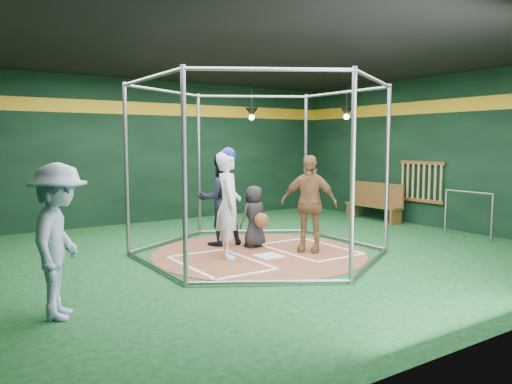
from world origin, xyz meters
TOP-DOWN VIEW (x-y plane):
  - room_shell at (0.00, 0.01)m, footprint 10.10×9.10m
  - clay_disc at (0.00, 0.00)m, footprint 3.80×3.80m
  - home_plate at (0.00, -0.30)m, footprint 0.43×0.43m
  - batter_box_left at (-0.95, -0.25)m, footprint 1.17×1.77m
  - batter_box_right at (0.95, -0.25)m, footprint 1.17×1.77m
  - batting_cage at (-0.00, -0.00)m, footprint 4.05×4.67m
  - bat_rack at (4.93, 0.40)m, footprint 0.07×1.25m
  - pendant_lamp_near at (2.20, 3.60)m, footprint 0.34×0.34m
  - pendant_lamp_far at (4.00, 2.00)m, footprint 0.34×0.34m
  - batter_figure at (-0.61, 0.03)m, footprint 0.69×0.79m
  - visitor_leopard at (0.84, -0.36)m, footprint 0.97×1.07m
  - catcher_figure at (0.23, 0.48)m, footprint 0.59×0.59m
  - umpire at (-0.21, 1.03)m, footprint 0.97×0.81m
  - bystander_blue at (-3.69, -1.44)m, footprint 1.08×1.31m
  - dugout_bench at (4.62, 1.55)m, footprint 0.38×1.64m
  - steel_railing at (4.55, -1.10)m, footprint 0.05×1.12m

SIDE VIEW (x-z plane):
  - clay_disc at x=0.00m, z-range 0.00..0.01m
  - batter_box_left at x=-0.95m, z-range 0.01..0.02m
  - batter_box_right at x=0.95m, z-range 0.01..0.02m
  - home_plate at x=0.00m, z-range 0.01..0.02m
  - dugout_bench at x=4.62m, z-range 0.01..0.97m
  - catcher_figure at x=0.23m, z-range 0.01..1.17m
  - steel_railing at x=4.55m, z-range 0.16..1.13m
  - bystander_blue at x=-3.69m, z-range 0.00..1.76m
  - visitor_leopard at x=0.84m, z-range 0.01..1.76m
  - umpire at x=-0.21m, z-range 0.01..1.78m
  - batter_figure at x=-0.61m, z-range 0.00..1.89m
  - bat_rack at x=4.93m, z-range 0.56..1.54m
  - batting_cage at x=0.00m, z-range 0.00..3.00m
  - room_shell at x=0.00m, z-range -0.01..3.52m
  - pendant_lamp_near at x=2.20m, z-range 2.29..3.19m
  - pendant_lamp_far at x=4.00m, z-range 2.29..3.19m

